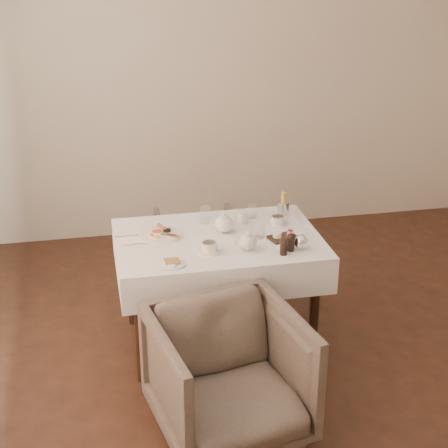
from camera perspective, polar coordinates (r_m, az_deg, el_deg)
name	(u,v)px	position (r m, az deg, el deg)	size (l,w,h in m)	color
table	(218,254)	(4.34, -0.49, -2.54)	(1.28, 0.88, 0.75)	black
armchair_near	(229,376)	(3.72, 0.38, -12.51)	(0.75, 0.78, 0.71)	#4F453A
armchair_far	(197,250)	(5.23, -2.23, -2.21)	(0.60, 0.62, 0.56)	#4F453A
breakfast_plate	(160,234)	(4.34, -5.37, -0.84)	(0.27, 0.27, 0.03)	white
side_plate	(170,264)	(3.96, -4.54, -3.31)	(0.18, 0.17, 0.02)	white
teapot_centre	(224,223)	(4.34, -0.01, 0.11)	(0.17, 0.13, 0.14)	white
teapot_front	(248,240)	(4.11, 1.98, -1.37)	(0.16, 0.12, 0.13)	white
creamer	(242,217)	(4.49, 1.54, 0.61)	(0.07, 0.07, 0.08)	white
teacup_near	(209,248)	(4.08, -1.24, -2.00)	(0.14, 0.14, 0.07)	white
teacup_far	(277,221)	(4.47, 4.46, 0.23)	(0.14, 0.14, 0.07)	white
glass_left	(206,215)	(4.50, -1.54, 0.78)	(0.07, 0.07, 0.10)	silver
glass_mid	(260,230)	(4.28, 2.98, -0.53)	(0.07, 0.07, 0.10)	silver
glass_right	(252,211)	(4.59, 2.36, 1.07)	(0.06, 0.06, 0.09)	silver
condiment_board	(283,237)	(4.29, 4.91, -1.05)	(0.20, 0.16, 0.05)	black
pepper_mill_left	(284,246)	(4.07, 4.99, -1.85)	(0.05, 0.05, 0.11)	black
pepper_mill_right	(291,242)	(4.12, 5.58, -1.49)	(0.06, 0.06, 0.11)	black
silver_pot	(301,241)	(4.15, 6.41, -1.39)	(0.10, 0.08, 0.11)	white
fries_cup	(283,205)	(4.62, 4.94, 1.59)	(0.08, 0.08, 0.17)	silver
cutlery_fork	(130,236)	(4.35, -7.79, -0.97)	(0.02, 0.19, 0.00)	silver
cutlery_knife	(138,244)	(4.23, -7.18, -1.67)	(0.01, 0.18, 0.00)	silver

